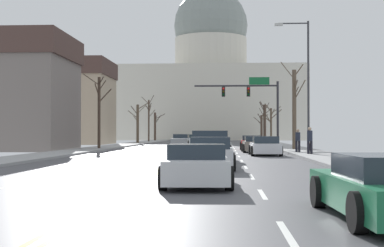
% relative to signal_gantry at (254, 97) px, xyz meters
% --- Properties ---
extents(ground, '(20.00, 180.00, 0.20)m').
position_rel_signal_gantry_xyz_m(ground, '(-5.35, -14.10, -4.75)').
color(ground, '#49494E').
extents(signal_gantry, '(7.91, 0.41, 6.53)m').
position_rel_signal_gantry_xyz_m(signal_gantry, '(0.00, 0.00, 0.00)').
color(signal_gantry, '#28282D').
rests_on(signal_gantry, ground).
extents(street_lamp_right, '(2.31, 0.24, 8.81)m').
position_rel_signal_gantry_xyz_m(street_lamp_right, '(2.57, -14.71, 0.53)').
color(street_lamp_right, '#333338').
rests_on(street_lamp_right, ground).
extents(capitol_building, '(35.57, 19.85, 32.15)m').
position_rel_signal_gantry_xyz_m(capitol_building, '(-5.35, 56.45, 6.41)').
color(capitol_building, beige).
rests_on(capitol_building, ground).
extents(sedan_near_00, '(2.16, 4.28, 1.22)m').
position_rel_signal_gantry_xyz_m(sedan_near_00, '(-0.36, -3.85, -4.19)').
color(sedan_near_00, '#B71414').
rests_on(sedan_near_00, ground).
extents(sedan_near_01, '(2.08, 4.24, 1.21)m').
position_rel_signal_gantry_xyz_m(sedan_near_01, '(-0.40, -10.07, -4.19)').
color(sedan_near_01, '#6B6056').
rests_on(sedan_near_01, ground).
extents(sedan_near_02, '(2.01, 4.35, 1.24)m').
position_rel_signal_gantry_xyz_m(sedan_near_02, '(-0.11, -15.73, -4.18)').
color(sedan_near_02, silver).
rests_on(sedan_near_02, ground).
extents(pickup_truck_near_03, '(2.29, 5.43, 1.59)m').
position_rel_signal_gantry_xyz_m(pickup_truck_near_03, '(-3.52, -22.90, -4.06)').
color(pickup_truck_near_03, '#ADB2B7').
rests_on(pickup_truck_near_03, ground).
extents(sedan_near_04, '(2.00, 4.29, 1.32)m').
position_rel_signal_gantry_xyz_m(sedan_near_04, '(-3.32, -29.15, -4.16)').
color(sedan_near_04, silver).
rests_on(sedan_near_04, ground).
extents(sedan_near_05, '(2.07, 4.41, 1.19)m').
position_rel_signal_gantry_xyz_m(sedan_near_05, '(-3.56, -36.15, -4.21)').
color(sedan_near_05, silver).
rests_on(sedan_near_05, ground).
extents(sedan_oncoming_00, '(2.04, 4.66, 1.29)m').
position_rel_signal_gantry_xyz_m(sedan_oncoming_00, '(-7.36, 6.85, -4.16)').
color(sedan_oncoming_00, '#9EA3A8').
rests_on(sedan_oncoming_00, ground).
extents(sedan_oncoming_01, '(2.07, 4.42, 1.23)m').
position_rel_signal_gantry_xyz_m(sedan_oncoming_01, '(-7.24, 16.10, -4.19)').
color(sedan_oncoming_01, '#1E7247').
rests_on(sedan_oncoming_01, ground).
extents(flank_building_00, '(11.51, 9.06, 9.52)m').
position_rel_signal_gantry_xyz_m(flank_building_00, '(-21.23, -7.04, 0.05)').
color(flank_building_00, slate).
rests_on(flank_building_00, ground).
extents(flank_building_01, '(8.86, 9.74, 10.47)m').
position_rel_signal_gantry_xyz_m(flank_building_01, '(-21.40, 16.32, 0.53)').
color(flank_building_01, tan).
rests_on(flank_building_01, ground).
extents(bare_tree_00, '(1.62, 1.33, 5.62)m').
position_rel_signal_gantry_xyz_m(bare_tree_00, '(2.87, 25.00, -1.90)').
color(bare_tree_00, '#423328').
rests_on(bare_tree_00, ground).
extents(bare_tree_01, '(2.67, 1.71, 5.11)m').
position_rel_signal_gantry_xyz_m(bare_tree_01, '(-13.78, 17.92, -2.03)').
color(bare_tree_01, brown).
rests_on(bare_tree_01, ground).
extents(bare_tree_02, '(1.88, 1.33, 7.12)m').
position_rel_signal_gantry_xyz_m(bare_tree_02, '(2.91, -6.98, -1.29)').
color(bare_tree_02, brown).
rests_on(bare_tree_02, ground).
extents(bare_tree_03, '(2.42, 1.76, 6.36)m').
position_rel_signal_gantry_xyz_m(bare_tree_03, '(-13.46, -5.21, -1.32)').
color(bare_tree_03, '#423328').
rests_on(bare_tree_03, ground).
extents(bare_tree_04, '(2.51, 1.49, 5.05)m').
position_rel_signal_gantry_xyz_m(bare_tree_04, '(3.27, 19.33, -2.03)').
color(bare_tree_04, '#4C3D2D').
rests_on(bare_tree_04, ground).
extents(bare_tree_05, '(1.92, 1.69, 4.58)m').
position_rel_signal_gantry_xyz_m(bare_tree_05, '(-14.06, 38.16, -2.24)').
color(bare_tree_05, '#423328').
rests_on(bare_tree_05, ground).
extents(bare_tree_06, '(2.45, 1.62, 4.74)m').
position_rel_signal_gantry_xyz_m(bare_tree_06, '(3.48, 40.44, -2.35)').
color(bare_tree_06, '#423328').
rests_on(bare_tree_06, ground).
extents(bare_tree_07, '(1.99, 2.22, 6.92)m').
position_rel_signal_gantry_xyz_m(bare_tree_07, '(-13.89, 29.20, -1.21)').
color(bare_tree_07, '#423328').
rests_on(bare_tree_07, ground).
extents(pedestrian_00, '(0.35, 0.34, 1.69)m').
position_rel_signal_gantry_xyz_m(pedestrian_00, '(2.64, -16.59, -3.69)').
color(pedestrian_00, black).
rests_on(pedestrian_00, ground).
extents(pedestrian_01, '(0.35, 0.34, 1.58)m').
position_rel_signal_gantry_xyz_m(pedestrian_01, '(2.29, -13.60, -3.76)').
color(pedestrian_01, black).
rests_on(pedestrian_01, ground).
extents(bicycle_parked, '(0.12, 1.77, 0.85)m').
position_rel_signal_gantry_xyz_m(bicycle_parked, '(3.18, -12.98, -4.28)').
color(bicycle_parked, black).
rests_on(bicycle_parked, ground).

